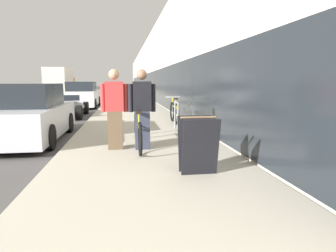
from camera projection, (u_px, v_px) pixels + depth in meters
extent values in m
cube|color=#B2AA99|center=(129.00, 100.00, 24.91)|extent=(3.58, 70.00, 0.12)
cube|color=beige|center=(189.00, 71.00, 33.34)|extent=(10.00, 70.00, 5.51)
cube|color=#1E2328|center=(144.00, 85.00, 32.84)|extent=(0.10, 63.00, 2.20)
torus|color=black|center=(136.00, 125.00, 7.72)|extent=(0.06, 0.67, 0.67)
torus|color=black|center=(140.00, 139.00, 5.77)|extent=(0.06, 0.67, 0.67)
cylinder|color=yellow|center=(137.00, 122.00, 6.72)|extent=(0.04, 1.69, 0.04)
cylinder|color=yellow|center=(138.00, 129.00, 6.34)|extent=(0.04, 1.01, 0.31)
cylinder|color=yellow|center=(139.00, 119.00, 6.07)|extent=(0.03, 0.03, 0.28)
cube|color=black|center=(139.00, 112.00, 6.05)|extent=(0.11, 0.22, 0.05)
cylinder|color=yellow|center=(136.00, 112.00, 7.52)|extent=(0.03, 0.03, 0.29)
cylinder|color=silver|center=(136.00, 106.00, 7.49)|extent=(0.52, 0.03, 0.03)
cube|color=#33384C|center=(142.00, 130.00, 6.40)|extent=(0.31, 0.22, 0.81)
cube|color=black|center=(142.00, 96.00, 6.29)|extent=(0.38, 0.22, 0.62)
cylinder|color=black|center=(131.00, 98.00, 6.26)|extent=(0.10, 0.10, 0.59)
cylinder|color=black|center=(153.00, 98.00, 6.33)|extent=(0.10, 0.10, 0.59)
sphere|color=#936B51|center=(142.00, 74.00, 6.23)|extent=(0.22, 0.22, 0.22)
cube|color=brown|center=(115.00, 130.00, 6.39)|extent=(0.31, 0.23, 0.81)
cube|color=#B23333|center=(114.00, 96.00, 6.28)|extent=(0.38, 0.23, 0.62)
cylinder|color=#B23333|center=(103.00, 98.00, 6.25)|extent=(0.10, 0.10, 0.59)
cylinder|color=#B23333|center=(126.00, 98.00, 6.32)|extent=(0.10, 0.10, 0.59)
sphere|color=tan|center=(114.00, 74.00, 6.22)|extent=(0.22, 0.22, 0.22)
cylinder|color=gray|center=(178.00, 117.00, 8.69)|extent=(0.05, 0.05, 0.82)
cylinder|color=gray|center=(175.00, 115.00, 9.23)|extent=(0.05, 0.05, 0.82)
cylinder|color=gray|center=(177.00, 102.00, 8.90)|extent=(0.05, 0.55, 0.05)
torus|color=black|center=(172.00, 111.00, 10.93)|extent=(0.06, 0.71, 0.71)
torus|color=black|center=(177.00, 114.00, 10.00)|extent=(0.06, 0.71, 0.71)
cylinder|color=yellow|center=(174.00, 107.00, 10.43)|extent=(0.04, 0.82, 0.04)
cylinder|color=yellow|center=(175.00, 110.00, 10.26)|extent=(0.04, 0.50, 0.33)
cylinder|color=yellow|center=(176.00, 103.00, 10.11)|extent=(0.03, 0.03, 0.29)
cube|color=black|center=(176.00, 99.00, 10.09)|extent=(0.11, 0.22, 0.05)
cylinder|color=yellow|center=(173.00, 101.00, 10.81)|extent=(0.03, 0.03, 0.31)
cylinder|color=silver|center=(173.00, 97.00, 10.78)|extent=(0.52, 0.03, 0.03)
cube|color=black|center=(201.00, 148.00, 4.51)|extent=(0.56, 0.20, 0.89)
cube|color=black|center=(195.00, 143.00, 4.86)|extent=(0.56, 0.20, 0.89)
cylinder|color=#93704C|center=(198.00, 117.00, 4.62)|extent=(0.56, 0.03, 0.03)
cube|color=silver|center=(27.00, 121.00, 7.90)|extent=(1.79, 4.20, 0.77)
cube|color=#1E2328|center=(25.00, 95.00, 7.80)|extent=(1.54, 2.10, 0.59)
cylinder|color=black|center=(12.00, 124.00, 9.05)|extent=(0.22, 0.60, 0.60)
cylinder|color=black|center=(68.00, 123.00, 9.29)|extent=(0.22, 0.60, 0.60)
cylinder|color=black|center=(49.00, 137.00, 6.82)|extent=(0.22, 0.60, 0.60)
ellipsoid|color=#4C5156|center=(65.00, 108.00, 13.37)|extent=(1.64, 4.06, 0.57)
cube|color=#1E2328|center=(67.00, 98.00, 13.81)|extent=(1.15, 0.04, 0.26)
cylinder|color=black|center=(53.00, 108.00, 14.43)|extent=(0.22, 0.60, 0.60)
cylinder|color=black|center=(86.00, 108.00, 14.65)|extent=(0.22, 0.60, 0.60)
cylinder|color=black|center=(40.00, 113.00, 12.12)|extent=(0.22, 0.60, 0.60)
cylinder|color=black|center=(79.00, 113.00, 12.35)|extent=(0.22, 0.60, 0.60)
cube|color=white|center=(82.00, 98.00, 18.48)|extent=(1.84, 4.63, 0.86)
cube|color=#1E2328|center=(82.00, 86.00, 18.38)|extent=(1.58, 2.31, 0.56)
cylinder|color=black|center=(72.00, 101.00, 19.76)|extent=(0.22, 0.60, 0.60)
cylinder|color=black|center=(98.00, 101.00, 20.01)|extent=(0.22, 0.60, 0.60)
cylinder|color=black|center=(64.00, 104.00, 17.04)|extent=(0.22, 0.60, 0.60)
cylinder|color=black|center=(94.00, 104.00, 17.29)|extent=(0.22, 0.60, 0.60)
cube|color=orange|center=(66.00, 86.00, 35.26)|extent=(1.96, 1.76, 1.80)
cube|color=silver|center=(59.00, 81.00, 31.74)|extent=(2.13, 5.28, 2.77)
cylinder|color=black|center=(56.00, 92.00, 34.77)|extent=(0.28, 0.84, 0.84)
cylinder|color=black|center=(74.00, 92.00, 35.06)|extent=(0.28, 0.84, 0.84)
cylinder|color=black|center=(48.00, 93.00, 30.74)|extent=(0.28, 0.84, 0.84)
cylinder|color=black|center=(67.00, 93.00, 31.02)|extent=(0.28, 0.84, 0.84)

